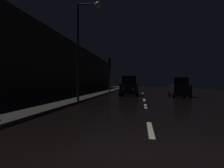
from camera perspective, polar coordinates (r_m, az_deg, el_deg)
name	(u,v)px	position (r m, az deg, el deg)	size (l,w,h in m)	color
ground	(143,93)	(27.79, 8.48, -2.51)	(25.68, 84.00, 0.02)	black
sidewalk_left	(94,92)	(28.50, -5.00, -2.27)	(4.40, 84.00, 0.15)	#33302D
building_facade_left	(67,67)	(25.92, -12.38, 4.65)	(0.80, 63.00, 6.66)	#2D2B28
lane_centerline	(144,101)	(15.69, 8.94, -4.71)	(0.16, 23.13, 0.01)	beige
traffic_light_far_left	(109,68)	(27.16, -0.70, 4.45)	(0.38, 0.48, 4.60)	#38383A
streetlamp_overhead	(85,36)	(14.55, -7.55, 13.01)	(1.70, 0.44, 6.86)	#2D2D30
car_approaching_headlights	(129,86)	(22.71, 4.78, -0.68)	(1.95, 4.23, 2.13)	black
car_parked_right_far	(179,88)	(21.67, 18.07, -1.01)	(1.75, 3.80, 1.91)	black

